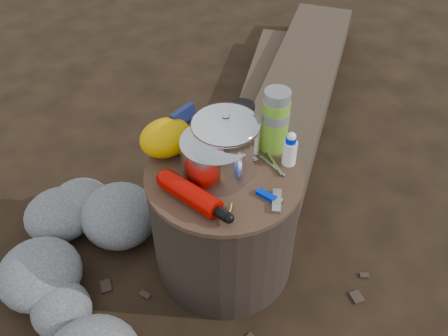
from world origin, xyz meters
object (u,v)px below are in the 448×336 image
camping_pot (226,143)px  travel_mug (242,120)px  log_main (294,103)px  fuel_bottle (191,194)px  stump (224,221)px  thermos (275,121)px

camping_pot → travel_mug: (0.14, 0.12, -0.04)m
log_main → fuel_bottle: bearing=-96.0°
fuel_bottle → travel_mug: travel_mug is taller
fuel_bottle → travel_mug: bearing=13.6°
stump → log_main: 0.99m
fuel_bottle → log_main: bearing=16.4°
fuel_bottle → travel_mug: (0.30, 0.19, 0.03)m
camping_pot → travel_mug: camping_pot is taller
camping_pot → fuel_bottle: bearing=-155.4°
thermos → stump: bearing=-173.7°
travel_mug → camping_pot: bearing=-139.3°
stump → camping_pot: camping_pot is taller
thermos → camping_pot: bearing=-178.8°
travel_mug → fuel_bottle: bearing=-147.4°
log_main → travel_mug: bearing=-94.8°
log_main → fuel_bottle: 1.20m
fuel_bottle → thermos: (0.35, 0.08, 0.08)m
fuel_bottle → thermos: 0.37m
stump → thermos: bearing=6.3°
camping_pot → thermos: thermos is taller
log_main → thermos: bearing=-86.2°
log_main → travel_mug: size_ratio=16.71×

